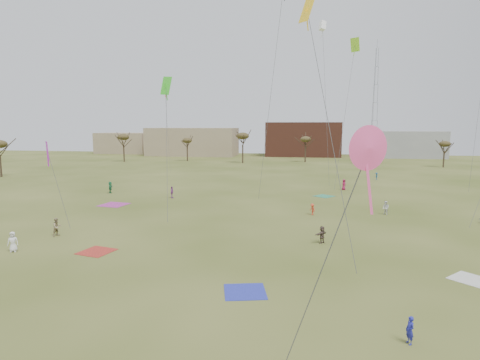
# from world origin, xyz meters

# --- Properties ---
(ground) EXTENTS (260.00, 260.00, 0.00)m
(ground) POSITION_xyz_m (0.00, 0.00, 0.00)
(ground) COLOR #3B4916
(ground) RESTS_ON ground
(flyer_near_left) EXTENTS (1.03, 0.86, 1.79)m
(flyer_near_left) POSITION_xyz_m (-18.60, 2.39, 0.90)
(flyer_near_left) COLOR white
(flyer_near_left) RESTS_ON ground
(flyer_near_right) EXTENTS (0.52, 0.62, 1.46)m
(flyer_near_right) POSITION_xyz_m (12.07, -7.74, 0.73)
(flyer_near_right) COLOR #212499
(flyer_near_right) RESTS_ON ground
(spectator_fore_b) EXTENTS (1.00, 1.10, 1.86)m
(spectator_fore_b) POSITION_xyz_m (-17.88, 7.66, 0.93)
(spectator_fore_b) COLOR #9C8963
(spectator_fore_b) RESTS_ON ground
(spectator_fore_c) EXTENTS (1.35, 1.48, 1.64)m
(spectator_fore_c) POSITION_xyz_m (8.24, 9.56, 0.82)
(spectator_fore_c) COLOR brown
(spectator_fore_c) RESTS_ON ground
(flyer_mid_b) EXTENTS (0.96, 1.04, 1.40)m
(flyer_mid_b) POSITION_xyz_m (7.46, 21.72, 0.70)
(flyer_mid_b) COLOR #E2482A
(flyer_mid_b) RESTS_ON ground
(spectator_mid_d) EXTENTS (0.66, 1.12, 1.79)m
(spectator_mid_d) POSITION_xyz_m (-13.53, 29.89, 0.90)
(spectator_mid_d) COLOR #913E96
(spectator_mid_d) RESTS_ON ground
(spectator_mid_e) EXTENTS (1.02, 1.06, 1.72)m
(spectator_mid_e) POSITION_xyz_m (16.43, 23.23, 0.86)
(spectator_mid_e) COLOR white
(spectator_mid_e) RESTS_ON ground
(flyer_far_a) EXTENTS (1.05, 1.83, 1.88)m
(flyer_far_a) POSITION_xyz_m (-25.07, 32.75, 0.94)
(flyer_far_a) COLOR #297B4C
(flyer_far_a) RESTS_ON ground
(flyer_far_b) EXTENTS (1.01, 1.06, 1.83)m
(flyer_far_b) POSITION_xyz_m (12.98, 42.41, 0.91)
(flyer_far_b) COLOR #9D1A48
(flyer_far_b) RESTS_ON ground
(flyer_far_c) EXTENTS (0.67, 1.02, 1.49)m
(flyer_far_c) POSITION_xyz_m (20.60, 56.60, 0.74)
(flyer_far_c) COLOR #1B4F80
(flyer_far_c) RESTS_ON ground
(blanket_red) EXTENTS (3.19, 3.19, 0.03)m
(blanket_red) POSITION_xyz_m (-11.39, 3.59, 0.00)
(blanket_red) COLOR #B42F24
(blanket_red) RESTS_ON ground
(blanket_blue) EXTENTS (3.31, 3.31, 0.03)m
(blanket_blue) POSITION_xyz_m (2.82, -2.75, 0.00)
(blanket_blue) COLOR #2A35B7
(blanket_blue) RESTS_ON ground
(blanket_cream) EXTENTS (3.46, 3.46, 0.03)m
(blanket_cream) POSITION_xyz_m (18.55, 2.10, 0.00)
(blanket_cream) COLOR silver
(blanket_cream) RESTS_ON ground
(blanket_plum) EXTENTS (3.94, 3.94, 0.03)m
(blanket_plum) POSITION_xyz_m (-19.83, 23.56, 0.00)
(blanket_plum) COLOR #AF3694
(blanket_plum) RESTS_ON ground
(blanket_olive) EXTENTS (3.66, 3.66, 0.03)m
(blanket_olive) POSITION_xyz_m (9.40, 35.40, 0.00)
(blanket_olive) COLOR #328B63
(blanket_olive) RESTS_ON ground
(kites_aloft) EXTENTS (63.11, 69.82, 27.87)m
(kites_aloft) POSITION_xyz_m (5.63, 27.85, 22.17)
(kites_aloft) COLOR red
(kites_aloft) RESTS_ON ground
(tree_line) EXTENTS (117.44, 49.32, 8.91)m
(tree_line) POSITION_xyz_m (-2.85, 79.12, 7.09)
(tree_line) COLOR #3A2B1E
(tree_line) RESTS_ON ground
(building_tan) EXTENTS (32.00, 14.00, 10.00)m
(building_tan) POSITION_xyz_m (-35.00, 115.00, 5.00)
(building_tan) COLOR #937F60
(building_tan) RESTS_ON ground
(building_brick) EXTENTS (26.00, 16.00, 12.00)m
(building_brick) POSITION_xyz_m (5.00, 120.00, 6.00)
(building_brick) COLOR brown
(building_brick) RESTS_ON ground
(building_grey) EXTENTS (24.00, 12.00, 9.00)m
(building_grey) POSITION_xyz_m (40.00, 118.00, 4.50)
(building_grey) COLOR gray
(building_grey) RESTS_ON ground
(building_tan_west) EXTENTS (20.00, 12.00, 8.00)m
(building_tan_west) POSITION_xyz_m (-65.00, 122.00, 4.00)
(building_tan_west) COLOR #937F60
(building_tan_west) RESTS_ON ground
(radio_tower) EXTENTS (1.51, 1.72, 41.00)m
(radio_tower) POSITION_xyz_m (30.00, 125.00, 19.21)
(radio_tower) COLOR #9EA3A8
(radio_tower) RESTS_ON ground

